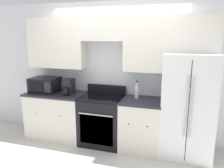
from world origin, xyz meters
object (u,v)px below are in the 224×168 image
(microwave, at_px, (45,85))
(bottle, at_px, (137,91))
(oven_range, at_px, (102,120))
(refrigerator, at_px, (188,106))

(microwave, relative_size, bottle, 1.72)
(oven_range, xyz_separation_m, bottle, (0.62, 0.10, 0.57))
(refrigerator, relative_size, microwave, 3.22)
(oven_range, relative_size, refrigerator, 0.62)
(microwave, xyz_separation_m, bottle, (1.82, 0.07, -0.02))
(oven_range, distance_m, bottle, 0.85)
(microwave, bearing_deg, refrigerator, 0.15)
(oven_range, height_order, refrigerator, refrigerator)
(refrigerator, distance_m, bottle, 0.88)
(microwave, height_order, bottle, bottle)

